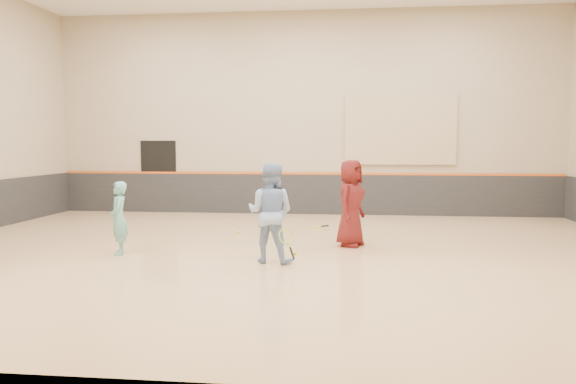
# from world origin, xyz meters

# --- Properties ---
(room) EXTENTS (15.04, 12.04, 6.22)m
(room) POSITION_xyz_m (0.00, 0.00, 0.81)
(room) COLOR tan
(room) RESTS_ON ground
(wainscot_back) EXTENTS (14.90, 0.04, 1.20)m
(wainscot_back) POSITION_xyz_m (0.00, 5.97, 0.60)
(wainscot_back) COLOR #232326
(wainscot_back) RESTS_ON floor
(accent_stripe) EXTENTS (14.90, 0.03, 0.06)m
(accent_stripe) POSITION_xyz_m (0.00, 5.96, 1.22)
(accent_stripe) COLOR #D85914
(accent_stripe) RESTS_ON wall_back
(acoustic_panel) EXTENTS (3.20, 0.08, 2.00)m
(acoustic_panel) POSITION_xyz_m (2.80, 5.95, 2.50)
(acoustic_panel) COLOR tan
(acoustic_panel) RESTS_ON wall_back
(doorway) EXTENTS (1.10, 0.05, 2.20)m
(doorway) POSITION_xyz_m (-4.50, 5.98, 1.10)
(doorway) COLOR black
(doorway) RESTS_ON floor
(girl) EXTENTS (0.50, 0.60, 1.40)m
(girl) POSITION_xyz_m (-3.01, -0.53, 0.70)
(girl) COLOR #69B6AF
(girl) RESTS_ON floor
(instructor) EXTENTS (1.00, 0.85, 1.78)m
(instructor) POSITION_xyz_m (-0.03, -0.89, 0.89)
(instructor) COLOR #91B0E0
(instructor) RESTS_ON floor
(young_man) EXTENTS (0.87, 1.03, 1.79)m
(young_man) POSITION_xyz_m (1.38, 0.86, 0.90)
(young_man) COLOR #5B1515
(young_man) RESTS_ON floor
(held_racket) EXTENTS (0.40, 0.40, 0.61)m
(held_racket) POSITION_xyz_m (0.29, -1.22, 0.52)
(held_racket) COLOR #96C52B
(held_racket) RESTS_ON instructor
(spare_racket) EXTENTS (0.74, 0.74, 0.17)m
(spare_racket) POSITION_xyz_m (0.51, 3.30, 0.09)
(spare_racket) COLOR #C8D12D
(spare_racket) RESTS_ON floor
(ball_under_racket) EXTENTS (0.07, 0.07, 0.07)m
(ball_under_racket) POSITION_xyz_m (0.33, -0.18, 0.03)
(ball_under_racket) COLOR #D3E635
(ball_under_racket) RESTS_ON floor
(ball_in_hand) EXTENTS (0.07, 0.07, 0.07)m
(ball_in_hand) POSITION_xyz_m (1.52, 0.75, 1.06)
(ball_in_hand) COLOR #CCEA36
(ball_in_hand) RESTS_ON young_man
(ball_beside_spare) EXTENTS (0.07, 0.07, 0.07)m
(ball_beside_spare) POSITION_xyz_m (-1.23, 2.14, 0.03)
(ball_beside_spare) COLOR #CEE836
(ball_beside_spare) RESTS_ON floor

